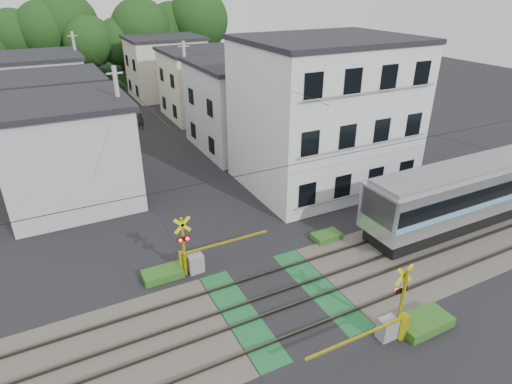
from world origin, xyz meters
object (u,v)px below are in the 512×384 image
pedestrian (141,120)px  crossing_signal_far (193,259)px  commuter_train (491,185)px  crossing_signal_near (391,323)px  apartment_block (324,114)px

pedestrian → crossing_signal_far: bearing=105.5°
pedestrian → commuter_train: bearing=142.0°
commuter_train → crossing_signal_far: 17.15m
commuter_train → pedestrian: bearing=118.8°
commuter_train → crossing_signal_far: (-16.94, 2.45, -1.14)m
crossing_signal_near → crossing_signal_far: size_ratio=1.00×
apartment_block → pedestrian: 19.15m
commuter_train → pedestrian: 28.83m
commuter_train → pedestrian: size_ratio=10.56×
crossing_signal_far → crossing_signal_near: bearing=-54.7°
commuter_train → crossing_signal_near: bearing=-157.6°
commuter_train → crossing_signal_near: size_ratio=3.57×
crossing_signal_near → pedestrian: size_ratio=2.96×
commuter_train → pedestrian: (-13.90, 25.24, -1.06)m
commuter_train → apartment_block: 10.53m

